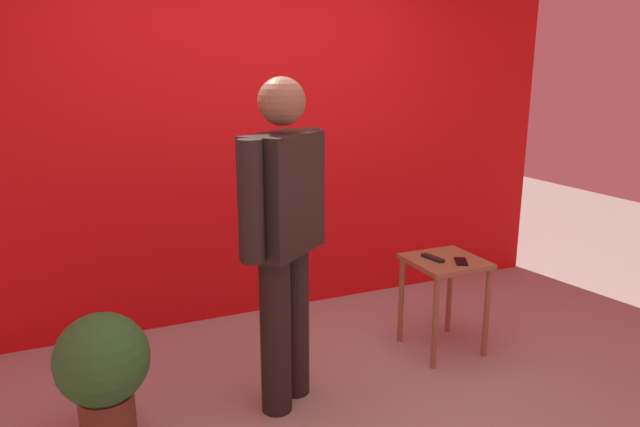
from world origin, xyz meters
name	(u,v)px	position (x,y,z in m)	size (l,w,h in m)	color
ground_plane	(350,424)	(0.00, 0.00, 0.00)	(12.00, 12.00, 0.00)	#9E9991
back_wall_red	(249,115)	(0.00, 1.63, 1.48)	(5.05, 0.12, 2.95)	red
standing_person	(284,230)	(-0.22, 0.34, 0.98)	(0.61, 0.52, 1.75)	black
side_table	(444,277)	(0.93, 0.51, 0.50)	(0.45, 0.45, 0.62)	olive
cell_phone	(461,261)	(0.98, 0.42, 0.62)	(0.07, 0.14, 0.01)	black
tv_remote	(433,258)	(0.85, 0.53, 0.63)	(0.04, 0.17, 0.02)	black
potted_plant	(103,371)	(-1.15, 0.31, 0.41)	(0.44, 0.44, 0.69)	brown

